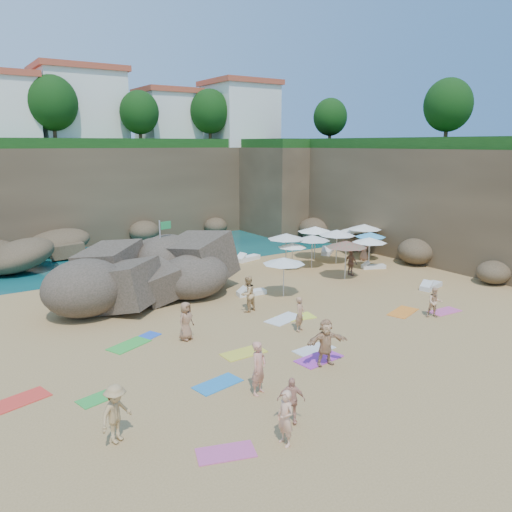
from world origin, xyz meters
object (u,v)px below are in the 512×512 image
rock_outcrop (137,292)px  parasol_1 (312,238)px  parasol_2 (315,229)px  person_stand_3 (351,263)px  parasol_0 (218,246)px  flag_pole (162,244)px  person_stand_2 (165,264)px  person_stand_4 (364,249)px  person_stand_5 (123,263)px  person_stand_0 (259,368)px  lounger_0 (203,287)px  person_stand_6 (285,418)px  person_stand_1 (248,294)px

rock_outcrop → parasol_1: 12.40m
parasol_2 → person_stand_3: 5.31m
parasol_0 → parasol_1: size_ratio=0.86×
flag_pole → parasol_0: (4.37, 1.05, -0.75)m
parasol_0 → person_stand_2: parasol_0 is taller
person_stand_4 → person_stand_5: 17.09m
person_stand_0 → parasol_0: bearing=39.3°
lounger_0 → person_stand_6: 16.09m
parasol_2 → lounger_0: parasol_2 is taller
parasol_2 → person_stand_6: size_ratio=1.56×
parasol_1 → person_stand_6: parasol_1 is taller
rock_outcrop → person_stand_5: person_stand_5 is taller
person_stand_5 → parasol_2: bearing=-14.8°
person_stand_1 → person_stand_5: size_ratio=0.95×
parasol_0 → parasol_1: (5.94, -2.47, 0.30)m
person_stand_0 → lounger_0: bearing=44.9°
person_stand_1 → person_stand_4: bearing=-177.6°
person_stand_1 → person_stand_5: bearing=-90.3°
lounger_0 → person_stand_0: person_stand_0 is taller
parasol_1 → person_stand_1: size_ratio=1.31×
flag_pole → person_stand_4: (14.95, -1.81, -1.72)m
parasol_0 → person_stand_6: (-8.04, -18.06, -0.98)m
person_stand_2 → person_stand_3: size_ratio=0.93×
lounger_0 → person_stand_2: person_stand_2 is taller
parasol_2 → person_stand_2: parasol_2 is taller
person_stand_4 → person_stand_6: size_ratio=1.01×
person_stand_0 → person_stand_4: bearing=9.1°
rock_outcrop → lounger_0: rock_outcrop is taller
lounger_0 → person_stand_3: size_ratio=1.06×
person_stand_3 → person_stand_0: bearing=123.0°
parasol_1 → person_stand_3: 3.35m
person_stand_0 → person_stand_2: bearing=51.5°
person_stand_1 → person_stand_2: 8.87m
lounger_0 → person_stand_4: (13.30, 0.03, 0.69)m
flag_pole → person_stand_4: flag_pole is taller
flag_pole → parasol_1: (10.31, -1.42, -0.45)m
flag_pole → person_stand_6: bearing=-102.2°
person_stand_0 → person_stand_1: person_stand_0 is taller
parasol_1 → person_stand_0: parasol_1 is taller
person_stand_3 → person_stand_6: size_ratio=1.03×
parasol_2 → rock_outcrop: bearing=-176.3°
rock_outcrop → person_stand_5: (0.44, 3.43, 0.97)m
person_stand_1 → person_stand_4: 14.15m
person_stand_2 → person_stand_3: (10.09, -6.56, 0.06)m
parasol_1 → parasol_0: bearing=157.5°
parasol_1 → person_stand_0: (-12.96, -12.72, -1.16)m
person_stand_3 → person_stand_6: person_stand_3 is taller
person_stand_5 → person_stand_2: bearing=-25.7°
person_stand_5 → lounger_0: bearing=-62.4°
lounger_0 → person_stand_6: size_ratio=1.09×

